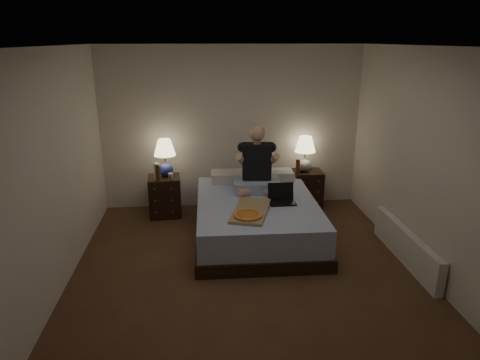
{
  "coord_description": "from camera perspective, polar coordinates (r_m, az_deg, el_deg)",
  "views": [
    {
      "loc": [
        -0.5,
        -4.27,
        2.57
      ],
      "look_at": [
        0.0,
        0.9,
        0.85
      ],
      "focal_mm": 32.0,
      "sensor_mm": 36.0,
      "label": 1
    }
  ],
  "objects": [
    {
      "name": "lamp_right",
      "position": [
        6.74,
        8.65,
        3.44
      ],
      "size": [
        0.34,
        0.34,
        0.56
      ],
      "primitive_type": null,
      "rotation": [
        0.0,
        0.0,
        -0.07
      ],
      "color": "gray",
      "rests_on": "nightstand_right"
    },
    {
      "name": "beer_bottle_right",
      "position": [
        6.64,
        7.71,
        1.78
      ],
      "size": [
        0.06,
        0.06,
        0.23
      ],
      "primitive_type": "cylinder",
      "color": "#51190B",
      "rests_on": "nightstand_right"
    },
    {
      "name": "water_bottle",
      "position": [
        6.33,
        -11.06,
        1.12
      ],
      "size": [
        0.07,
        0.07,
        0.25
      ],
      "primitive_type": "cylinder",
      "color": "silver",
      "rests_on": "nightstand_left"
    },
    {
      "name": "radiator",
      "position": [
        5.57,
        21.21,
        -8.2
      ],
      "size": [
        0.1,
        1.6,
        0.4
      ],
      "primitive_type": "cube",
      "color": "silver",
      "rests_on": "floor"
    },
    {
      "name": "pizza_box",
      "position": [
        5.11,
        1.04,
        -4.81
      ],
      "size": [
        0.61,
        0.84,
        0.08
      ],
      "primitive_type": null,
      "rotation": [
        0.0,
        0.0,
        -0.3
      ],
      "color": "tan",
      "rests_on": "bed"
    },
    {
      "name": "laptop",
      "position": [
        5.58,
        5.68,
        -1.96
      ],
      "size": [
        0.35,
        0.29,
        0.24
      ],
      "primitive_type": null,
      "rotation": [
        0.0,
        0.0,
        0.02
      ],
      "color": "black",
      "rests_on": "bed"
    },
    {
      "name": "nightstand_right",
      "position": [
        6.92,
        8.95,
        -1.12
      ],
      "size": [
        0.46,
        0.42,
        0.58
      ],
      "primitive_type": "cube",
      "rotation": [
        0.0,
        0.0,
        -0.03
      ],
      "color": "black",
      "rests_on": "floor"
    },
    {
      "name": "wall_back",
      "position": [
        6.67,
        -1.12,
        6.91
      ],
      "size": [
        4.0,
        0.0,
        2.5
      ],
      "primitive_type": "cube",
      "rotation": [
        1.57,
        0.0,
        0.0
      ],
      "color": "white",
      "rests_on": "ground"
    },
    {
      "name": "wall_left",
      "position": [
        4.71,
        -23.85,
        0.47
      ],
      "size": [
        0.0,
        4.5,
        2.5
      ],
      "primitive_type": "cube",
      "rotation": [
        1.57,
        0.0,
        1.57
      ],
      "color": "white",
      "rests_on": "ground"
    },
    {
      "name": "nightstand_left",
      "position": [
        6.57,
        -9.98,
        -2.14
      ],
      "size": [
        0.5,
        0.46,
        0.61
      ],
      "primitive_type": "cube",
      "rotation": [
        0.0,
        0.0,
        0.07
      ],
      "color": "black",
      "rests_on": "floor"
    },
    {
      "name": "floor",
      "position": [
        5.0,
        1.01,
        -12.56
      ],
      "size": [
        4.0,
        4.5,
        0.0
      ],
      "primitive_type": "cube",
      "color": "brown",
      "rests_on": "ground"
    },
    {
      "name": "person",
      "position": [
        5.92,
        2.28,
        2.81
      ],
      "size": [
        0.7,
        0.57,
        0.93
      ],
      "primitive_type": null,
      "rotation": [
        0.0,
        0.0,
        -0.08
      ],
      "color": "black",
      "rests_on": "bed"
    },
    {
      "name": "soda_can",
      "position": [
        6.31,
        -9.22,
        0.45
      ],
      "size": [
        0.07,
        0.07,
        0.1
      ],
      "primitive_type": "cylinder",
      "color": "#BABAB5",
      "rests_on": "nightstand_left"
    },
    {
      "name": "bed",
      "position": [
        5.8,
        2.2,
        -5.14
      ],
      "size": [
        1.6,
        2.11,
        0.52
      ],
      "primitive_type": "cube",
      "rotation": [
        0.0,
        0.0,
        -0.02
      ],
      "color": "#607AC0",
      "rests_on": "floor"
    },
    {
      "name": "lamp_left",
      "position": [
        6.45,
        -9.95,
        2.94
      ],
      "size": [
        0.36,
        0.36,
        0.56
      ],
      "primitive_type": null,
      "rotation": [
        0.0,
        0.0,
        -0.15
      ],
      "color": "#2A389C",
      "rests_on": "nightstand_left"
    },
    {
      "name": "wall_front",
      "position": [
        2.46,
        7.27,
        -14.23
      ],
      "size": [
        4.0,
        0.0,
        2.5
      ],
      "primitive_type": "cube",
      "rotation": [
        -1.57,
        0.0,
        0.0
      ],
      "color": "white",
      "rests_on": "ground"
    },
    {
      "name": "ceiling",
      "position": [
        4.3,
        1.2,
        17.41
      ],
      "size": [
        4.0,
        4.5,
        0.0
      ],
      "primitive_type": "cube",
      "rotation": [
        3.14,
        0.0,
        0.0
      ],
      "color": "white",
      "rests_on": "ground"
    },
    {
      "name": "wall_right",
      "position": [
        5.12,
        23.97,
        1.78
      ],
      "size": [
        0.0,
        4.5,
        2.5
      ],
      "primitive_type": "cube",
      "rotation": [
        1.57,
        0.0,
        -1.57
      ],
      "color": "white",
      "rests_on": "ground"
    },
    {
      "name": "beer_bottle_left",
      "position": [
        6.3,
        -10.9,
        0.96
      ],
      "size": [
        0.06,
        0.06,
        0.23
      ],
      "primitive_type": "cylinder",
      "color": "#57300C",
      "rests_on": "nightstand_left"
    }
  ]
}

